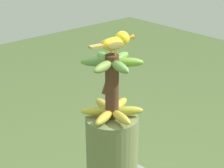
# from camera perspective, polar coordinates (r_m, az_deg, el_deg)

# --- Properties ---
(banana_bunch) EXTENTS (0.25, 0.25, 0.26)m
(banana_bunch) POSITION_cam_1_polar(r_m,az_deg,el_deg) (1.50, -0.03, -0.46)
(banana_bunch) COLOR #4C2D1E
(banana_bunch) RESTS_ON banana_tree
(perched_bird) EXTENTS (0.19, 0.07, 0.08)m
(perched_bird) POSITION_cam_1_polar(r_m,az_deg,el_deg) (1.45, 0.70, 6.25)
(perched_bird) COLOR #C68933
(perched_bird) RESTS_ON banana_bunch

